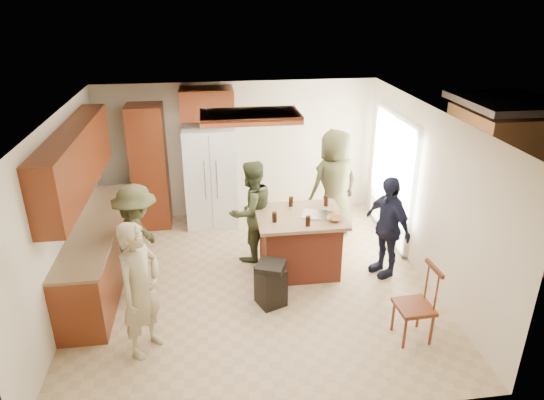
{
  "coord_description": "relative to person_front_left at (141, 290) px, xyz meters",
  "views": [
    {
      "loc": [
        -0.56,
        -6.02,
        3.96
      ],
      "look_at": [
        0.31,
        0.38,
        1.15
      ],
      "focal_mm": 32.0,
      "sensor_mm": 36.0,
      "label": 1
    }
  ],
  "objects": [
    {
      "name": "person_side_right",
      "position": [
        3.38,
        1.27,
        -0.06
      ],
      "size": [
        0.74,
        1.01,
        1.55
      ],
      "primitive_type": "imported",
      "rotation": [
        0.0,
        0.0,
        -1.23
      ],
      "color": "#191C32",
      "rests_on": "ground"
    },
    {
      "name": "left_cabinetry",
      "position": [
        -0.83,
        1.63,
        0.12
      ],
      "size": [
        0.64,
        3.0,
        2.3
      ],
      "color": "maroon",
      "rests_on": "ground"
    },
    {
      "name": "person_front_left",
      "position": [
        0.0,
        0.0,
        0.0
      ],
      "size": [
        0.71,
        0.76,
        1.67
      ],
      "primitive_type": "imported",
      "rotation": [
        0.0,
        0.0,
        0.99
      ],
      "color": "tan",
      "rests_on": "ground"
    },
    {
      "name": "trash_bin",
      "position": [
        1.59,
        0.7,
        -0.52
      ],
      "size": [
        0.47,
        0.47,
        0.63
      ],
      "color": "black",
      "rests_on": "ground"
    },
    {
      "name": "back_wall_units",
      "position": [
        0.08,
        3.43,
        0.54
      ],
      "size": [
        1.8,
        0.6,
        2.45
      ],
      "color": "maroon",
      "rests_on": "ground"
    },
    {
      "name": "kitchen_island",
      "position": [
        2.13,
        1.51,
        -0.36
      ],
      "size": [
        1.28,
        1.03,
        0.93
      ],
      "color": "#973B27",
      "rests_on": "ground"
    },
    {
      "name": "person_counter",
      "position": [
        -0.16,
        1.21,
        -0.02
      ],
      "size": [
        0.65,
        1.12,
        1.63
      ],
      "primitive_type": "imported",
      "rotation": [
        0.0,
        0.0,
        1.41
      ],
      "color": "#3B3E24",
      "rests_on": "ground"
    },
    {
      "name": "island_items",
      "position": [
        2.35,
        1.42,
        0.13
      ],
      "size": [
        1.03,
        0.77,
        0.15
      ],
      "color": "silver",
      "rests_on": "kitchen_island"
    },
    {
      "name": "person_behind_left",
      "position": [
        1.46,
        1.98,
        -0.02
      ],
      "size": [
        0.93,
        0.84,
        1.63
      ],
      "primitive_type": "imported",
      "rotation": [
        0.0,
        0.0,
        3.71
      ],
      "color": "#363E24",
      "rests_on": "ground"
    },
    {
      "name": "room_shell",
      "position": [
        5.79,
        2.88,
        0.03
      ],
      "size": [
        8.0,
        5.2,
        5.0
      ],
      "color": "tan",
      "rests_on": "ground"
    },
    {
      "name": "spindle_chair",
      "position": [
        3.22,
        -0.23,
        -0.38
      ],
      "size": [
        0.44,
        0.44,
        0.99
      ],
      "color": "maroon",
      "rests_on": "ground"
    },
    {
      "name": "person_behind_right",
      "position": [
        2.93,
        2.62,
        0.1
      ],
      "size": [
        1.07,
        0.87,
        1.88
      ],
      "primitive_type": "imported",
      "rotation": [
        0.0,
        0.0,
        3.49
      ],
      "color": "#3D3E24",
      "rests_on": "ground"
    },
    {
      "name": "refrigerator",
      "position": [
        0.86,
        3.35,
        0.06
      ],
      "size": [
        0.9,
        0.76,
        1.8
      ],
      "color": "white",
      "rests_on": "ground"
    }
  ]
}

